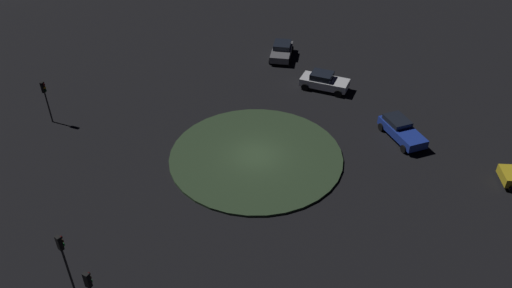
{
  "coord_description": "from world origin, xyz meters",
  "views": [
    {
      "loc": [
        -30.09,
        -2.72,
        23.1
      ],
      "look_at": [
        0.0,
        0.0,
        1.2
      ],
      "focal_mm": 35.51,
      "sensor_mm": 36.0,
      "label": 1
    }
  ],
  "objects_px": {
    "car_grey": "(282,51)",
    "car_white": "(324,81)",
    "traffic_light_north": "(45,94)",
    "car_blue": "(401,130)",
    "traffic_light_northwest_near": "(63,253)"
  },
  "relations": [
    {
      "from": "car_white",
      "to": "car_grey",
      "type": "relative_size",
      "value": 1.07
    },
    {
      "from": "car_grey",
      "to": "car_white",
      "type": "bearing_deg",
      "value": 38.04
    },
    {
      "from": "car_grey",
      "to": "traffic_light_north",
      "type": "relative_size",
      "value": 1.16
    },
    {
      "from": "car_blue",
      "to": "traffic_light_north",
      "type": "bearing_deg",
      "value": -115.15
    },
    {
      "from": "car_blue",
      "to": "traffic_light_northwest_near",
      "type": "relative_size",
      "value": 1.11
    },
    {
      "from": "car_grey",
      "to": "traffic_light_northwest_near",
      "type": "distance_m",
      "value": 31.71
    },
    {
      "from": "car_white",
      "to": "traffic_light_north",
      "type": "bearing_deg",
      "value": -144.01
    },
    {
      "from": "traffic_light_northwest_near",
      "to": "car_grey",
      "type": "bearing_deg",
      "value": 15.87
    },
    {
      "from": "car_white",
      "to": "traffic_light_northwest_near",
      "type": "distance_m",
      "value": 27.8
    },
    {
      "from": "car_grey",
      "to": "traffic_light_northwest_near",
      "type": "relative_size",
      "value": 1.01
    },
    {
      "from": "car_white",
      "to": "car_grey",
      "type": "xyz_separation_m",
      "value": [
        6.17,
        4.14,
        -0.07
      ]
    },
    {
      "from": "car_white",
      "to": "car_grey",
      "type": "distance_m",
      "value": 7.43
    },
    {
      "from": "car_blue",
      "to": "traffic_light_north",
      "type": "xyz_separation_m",
      "value": [
        -0.29,
        28.32,
        1.93
      ]
    },
    {
      "from": "car_white",
      "to": "traffic_light_north",
      "type": "distance_m",
      "value": 23.72
    },
    {
      "from": "car_grey",
      "to": "traffic_light_north",
      "type": "height_order",
      "value": "traffic_light_north"
    }
  ]
}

